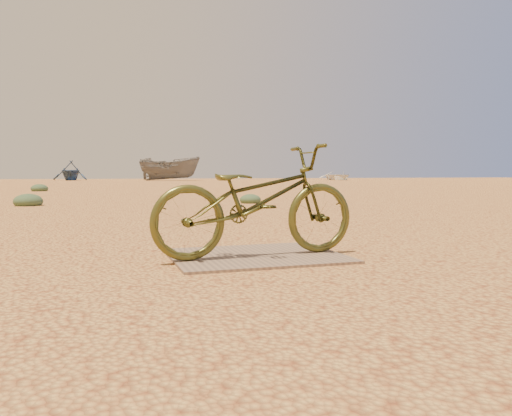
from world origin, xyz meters
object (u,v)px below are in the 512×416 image
object	(u,v)px
boat_far_left	(71,170)
boat_mid_right	(170,169)
boat_far_right	(338,176)
plywood_board	(256,256)
bicycle	(257,200)

from	to	relation	value
boat_far_left	boat_mid_right	xyz separation A→B (m)	(9.03, -4.04, 0.15)
boat_mid_right	boat_far_right	size ratio (longest dim) A/B	1.37
plywood_board	boat_far_right	size ratio (longest dim) A/B	0.34
boat_far_left	plywood_board	bearing A→B (deg)	-73.99
boat_mid_right	boat_far_left	bearing A→B (deg)	86.86
boat_mid_right	bicycle	bearing A→B (deg)	-166.34
boat_far_right	bicycle	bearing A→B (deg)	-112.44
bicycle	boat_far_right	bearing A→B (deg)	-32.27
boat_far_left	bicycle	bearing A→B (deg)	-74.02
plywood_board	boat_far_left	size ratio (longest dim) A/B	0.39
bicycle	boat_mid_right	distance (m)	44.23
bicycle	boat_far_left	world-z (taller)	boat_far_left
bicycle	plywood_board	bearing A→B (deg)	-18.63
bicycle	boat_far_left	xyz separation A→B (m)	(-3.41, 47.90, 0.48)
bicycle	boat_far_right	world-z (taller)	bicycle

